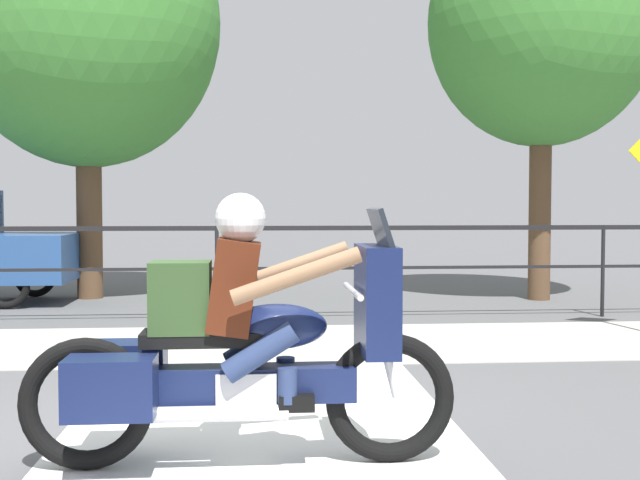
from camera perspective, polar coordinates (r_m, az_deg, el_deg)
name	(u,v)px	position (r m, az deg, el deg)	size (l,w,h in m)	color
ground_plane	(179,438)	(5.40, -9.96, -13.70)	(120.00, 120.00, 0.00)	#565659
sidewalk_band	(210,344)	(8.70, -7.86, -7.36)	(44.00, 2.40, 0.01)	#B7B2A8
crosswalk_band	(263,445)	(5.18, -4.08, -14.32)	(2.64, 6.00, 0.01)	silver
fence_railing	(217,246)	(10.31, -7.35, -0.45)	(36.00, 0.05, 1.22)	black
motorcycle	(240,344)	(4.64, -5.74, -7.39)	(2.50, 0.76, 1.57)	black
tree_behind_sign	(542,22)	(13.25, 15.52, 14.70)	(3.51, 3.51, 6.25)	brown
tree_behind_car	(87,22)	(13.50, -16.25, 14.66)	(4.16, 4.16, 6.65)	brown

